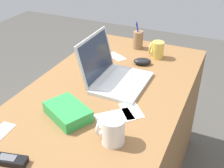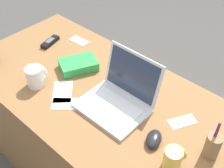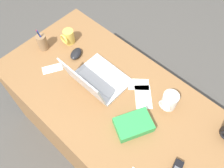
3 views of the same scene
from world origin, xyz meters
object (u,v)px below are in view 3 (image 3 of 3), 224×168
Objects in this scene: pen_holder at (42,42)px; coffee_mug_spare at (169,101)px; computer_mouse at (76,54)px; laptop at (96,80)px; coffee_mug_white at (68,37)px; snack_bag at (134,125)px.

coffee_mug_spare is at bearing -166.13° from pen_holder.
computer_mouse is 0.68m from coffee_mug_spare.
computer_mouse is at bearing -14.30° from laptop.
coffee_mug_spare reaches higher than computer_mouse.
computer_mouse is 1.00× the size of coffee_mug_white.
coffee_mug_spare is 0.55× the size of snack_bag.
pen_holder is at bearing 13.87° from coffee_mug_spare.
coffee_mug_white is (0.12, -0.05, 0.03)m from computer_mouse.
pen_holder is at bearing 4.70° from laptop.
pen_holder is at bearing 4.72° from computer_mouse.
computer_mouse is 0.62m from snack_bag.
coffee_mug_white is 0.18m from pen_holder.
coffee_mug_white is 0.57× the size of pen_holder.
coffee_mug_spare is at bearing 167.66° from computer_mouse.
snack_bag is at bearing 170.27° from laptop.
laptop reaches higher than coffee_mug_white.
coffee_mug_spare is at bearing -104.35° from snack_bag.
pen_holder is (0.09, 0.15, 0.01)m from coffee_mug_white.
computer_mouse is 0.57× the size of pen_holder.
snack_bag is at bearing 75.65° from coffee_mug_spare.
computer_mouse is at bearing -153.42° from pen_holder.
laptop is 1.61× the size of snack_bag.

